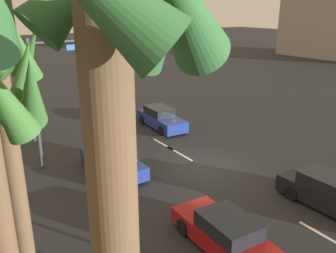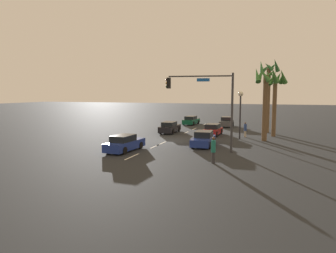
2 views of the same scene
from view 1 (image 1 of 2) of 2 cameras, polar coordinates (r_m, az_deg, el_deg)
ground_plane at (r=19.36m, az=5.58°, el=-6.47°), size 220.00×220.00×0.00m
lane_stripe_2 at (r=15.22m, az=23.24°, el=-15.54°), size 1.82×0.14×0.01m
lane_stripe_3 at (r=20.97m, az=1.80°, el=-4.35°), size 2.57×0.14×0.01m
lane_stripe_4 at (r=22.32m, az=-0.78°, el=-2.88°), size 2.28×0.14×0.01m
lane_stripe_5 at (r=26.46m, az=-6.64°, el=0.47°), size 2.59×0.14×0.01m
car_0 at (r=16.80m, az=24.85°, el=-9.84°), size 4.65×1.91×1.42m
car_1 at (r=18.63m, az=-8.82°, el=-5.46°), size 4.52×2.00×1.42m
car_3 at (r=25.34m, az=-1.16°, el=1.34°), size 4.78×2.00×1.44m
car_4 at (r=13.18m, az=9.10°, el=-16.59°), size 4.38×1.98×1.35m
traffic_signal at (r=19.52m, az=-15.73°, el=7.45°), size 0.84×5.89×6.80m
streetlamp at (r=11.74m, az=-10.86°, el=-3.76°), size 0.56×0.56×5.27m
pedestrian_1 at (r=24.22m, az=-20.97°, el=0.18°), size 0.46×0.46×1.94m
palm_tree_0 at (r=3.83m, az=-8.71°, el=-10.45°), size 2.44×2.77×9.41m
palm_tree_1 at (r=10.97m, az=-24.51°, el=2.32°), size 2.33×2.75×7.93m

